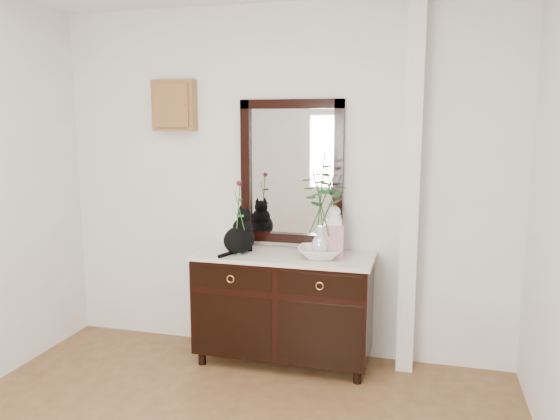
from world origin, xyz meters
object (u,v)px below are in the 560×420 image
(cat, at_px, (239,231))
(lotus_bowl, at_px, (320,253))
(ginger_jar, at_px, (334,231))
(sideboard, at_px, (283,303))

(cat, relative_size, lotus_bowl, 1.04)
(ginger_jar, bearing_deg, lotus_bowl, -141.06)
(sideboard, relative_size, lotus_bowl, 4.11)
(sideboard, relative_size, cat, 3.96)
(sideboard, height_order, cat, cat)
(cat, relative_size, ginger_jar, 0.87)
(sideboard, bearing_deg, cat, -173.60)
(cat, height_order, ginger_jar, ginger_jar)
(lotus_bowl, distance_m, ginger_jar, 0.19)
(lotus_bowl, bearing_deg, cat, -179.65)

